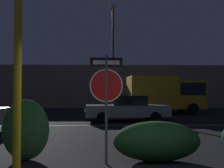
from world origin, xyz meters
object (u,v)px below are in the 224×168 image
passing_car_2 (127,108)px  street_lamp (113,40)px  hedge_bush_2 (157,141)px  yellow_pole_left (17,97)px  delivery_truck (166,93)px  stop_sign (106,88)px  hedge_bush_1 (26,130)px

passing_car_2 → street_lamp: (-0.68, 4.48, 4.94)m
hedge_bush_2 → street_lamp: bearing=93.0°
yellow_pole_left → hedge_bush_2: bearing=40.0°
yellow_pole_left → delivery_truck: yellow_pole_left is taller
yellow_pole_left → street_lamp: (1.92, 14.99, 4.08)m
hedge_bush_2 → street_lamp: size_ratio=0.25×
stop_sign → yellow_pole_left: bearing=-129.1°
hedge_bush_1 → passing_car_2: (3.21, 8.17, -0.01)m
hedge_bush_2 → passing_car_2: passing_car_2 is taller
hedge_bush_1 → passing_car_2: 8.78m
yellow_pole_left → hedge_bush_2: (2.58, 2.17, -1.11)m
passing_car_2 → delivery_truck: (3.47, 4.84, 0.86)m
hedge_bush_1 → delivery_truck: 14.65m
street_lamp → stop_sign: bearing=-92.4°
delivery_truck → passing_car_2: bearing=-40.5°
passing_car_2 → street_lamp: street_lamp is taller
yellow_pole_left → hedge_bush_2: yellow_pole_left is taller
hedge_bush_1 → hedge_bush_2: hedge_bush_1 is taller
hedge_bush_2 → street_lamp: street_lamp is taller
passing_car_2 → street_lamp: 6.70m
street_lamp → hedge_bush_2: bearing=-87.0°
hedge_bush_1 → street_lamp: size_ratio=0.17×
hedge_bush_1 → delivery_truck: (6.68, 13.01, 0.85)m
stop_sign → delivery_truck: size_ratio=0.43×
stop_sign → hedge_bush_2: size_ratio=1.20×
yellow_pole_left → hedge_bush_2: 3.55m
yellow_pole_left → passing_car_2: yellow_pole_left is taller
yellow_pole_left → stop_sign: bearing=54.9°
delivery_truck → street_lamp: 5.83m
stop_sign → street_lamp: size_ratio=0.30×
yellow_pole_left → street_lamp: 15.66m
street_lamp → passing_car_2: bearing=-81.4°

